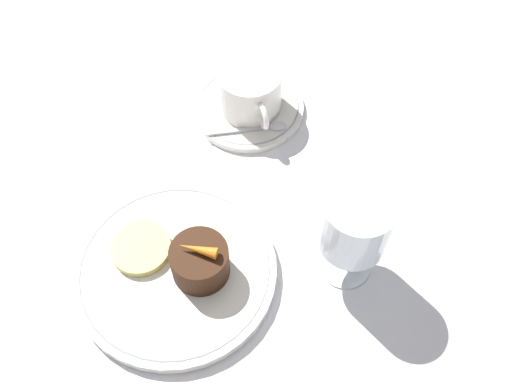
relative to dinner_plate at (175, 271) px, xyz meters
The scene contains 9 objects.
ground_plane 0.02m from the dinner_plate, 93.80° to the left, with size 3.00×3.00×0.00m, color white.
dinner_plate is the anchor object (origin of this frame).
saucer 0.26m from the dinner_plate, 142.70° to the left, with size 0.15×0.15×0.01m.
coffee_cup 0.26m from the dinner_plate, 142.11° to the left, with size 0.11×0.08×0.06m.
spoon 0.22m from the dinner_plate, 136.73° to the left, with size 0.03×0.10×0.00m.
wine_glass 0.21m from the dinner_plate, 74.00° to the left, with size 0.07×0.07×0.13m.
dessert_cake 0.04m from the dinner_plate, 67.56° to the left, with size 0.06×0.06×0.04m.
carrot_garnish 0.06m from the dinner_plate, 67.56° to the left, with size 0.03×0.04×0.01m.
pineapple_slice 0.05m from the dinner_plate, 140.25° to the right, with size 0.07×0.07×0.01m.
Camera 1 is at (0.31, -0.03, 0.61)m, focal length 42.00 mm.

